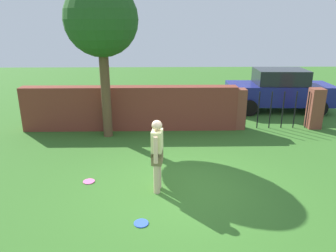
{
  "coord_description": "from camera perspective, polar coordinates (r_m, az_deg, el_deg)",
  "views": [
    {
      "loc": [
        -0.43,
        -6.26,
        3.55
      ],
      "look_at": [
        -0.26,
        1.45,
        1.0
      ],
      "focal_mm": 33.76,
      "sensor_mm": 36.0,
      "label": 1
    }
  ],
  "objects": [
    {
      "name": "ground_plane",
      "position": [
        7.2,
        2.38,
        -11.22
      ],
      "size": [
        40.0,
        40.0,
        0.0
      ],
      "primitive_type": "plane",
      "color": "#336623"
    },
    {
      "name": "brick_wall",
      "position": [
        10.86,
        -6.86,
        3.22
      ],
      "size": [
        7.25,
        0.5,
        1.49
      ],
      "primitive_type": "cube",
      "color": "brown",
      "rests_on": "ground"
    },
    {
      "name": "frisbee_blue",
      "position": [
        6.12,
        -4.87,
        -17.1
      ],
      "size": [
        0.27,
        0.27,
        0.02
      ],
      "primitive_type": "cylinder",
      "color": "blue",
      "rests_on": "ground"
    },
    {
      "name": "frisbee_pink",
      "position": [
        7.7,
        -14.09,
        -9.68
      ],
      "size": [
        0.27,
        0.27,
        0.02
      ],
      "primitive_type": "cylinder",
      "color": "pink",
      "rests_on": "ground"
    },
    {
      "name": "tree",
      "position": [
        9.92,
        -11.96,
        18.02
      ],
      "size": [
        2.18,
        2.18,
        4.71
      ],
      "color": "brown",
      "rests_on": "ground"
    },
    {
      "name": "car",
      "position": [
        13.92,
        19.38,
        6.13
      ],
      "size": [
        4.28,
        2.08,
        1.72
      ],
      "rotation": [
        0.0,
        0.0,
        3.09
      ],
      "color": "navy",
      "rests_on": "ground"
    },
    {
      "name": "person",
      "position": [
        6.75,
        -1.96,
        -4.83
      ],
      "size": [
        0.26,
        0.54,
        1.62
      ],
      "rotation": [
        0.0,
        0.0,
        -1.69
      ],
      "color": "beige",
      "rests_on": "ground"
    },
    {
      "name": "fence_gate",
      "position": [
        11.53,
        19.06,
        2.97
      ],
      "size": [
        3.11,
        0.44,
        1.4
      ],
      "color": "brown",
      "rests_on": "ground"
    }
  ]
}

